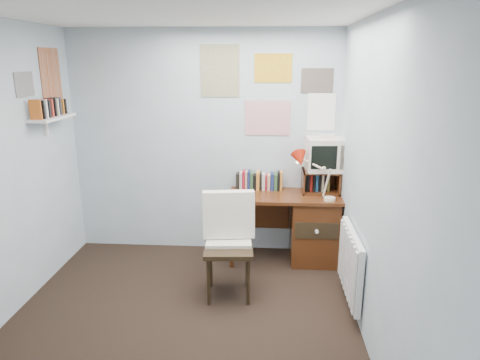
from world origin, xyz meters
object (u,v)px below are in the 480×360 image
at_px(radiator, 351,264).
at_px(wall_shelf, 52,118).
at_px(desk, 309,226).
at_px(crt_tv, 325,152).
at_px(desk_lamp, 331,180).
at_px(tv_riser, 320,181).
at_px(desk_chair, 229,249).

relative_size(radiator, wall_shelf, 1.29).
height_order(desk, crt_tv, crt_tv).
bearing_deg(desk, crt_tv, 39.51).
xyz_separation_m(desk, radiator, (0.29, -0.93, 0.01)).
distance_m(crt_tv, radiator, 1.32).
relative_size(desk_lamp, radiator, 0.55).
bearing_deg(desk, tv_riser, 42.96).
relative_size(desk_lamp, tv_riser, 1.10).
relative_size(desk_chair, crt_tv, 2.34).
relative_size(tv_riser, crt_tv, 0.98).
distance_m(tv_riser, crt_tv, 0.32).
bearing_deg(wall_shelf, crt_tv, 10.58).
bearing_deg(desk_lamp, crt_tv, 107.52).
relative_size(desk, wall_shelf, 1.94).
xyz_separation_m(desk_lamp, crt_tv, (-0.03, 0.31, 0.22)).
height_order(crt_tv, radiator, crt_tv).
bearing_deg(desk_chair, wall_shelf, 162.04).
bearing_deg(desk, wall_shelf, -171.60).
distance_m(desk, crt_tv, 0.82).
bearing_deg(radiator, wall_shelf, 169.11).
xyz_separation_m(tv_riser, crt_tv, (0.04, 0.02, 0.32)).
xyz_separation_m(tv_riser, wall_shelf, (-2.69, -0.49, 0.74)).
xyz_separation_m(desk, crt_tv, (0.16, 0.13, 0.80)).
bearing_deg(desk_lamp, tv_riser, 115.51).
bearing_deg(desk_lamp, wall_shelf, -163.20).
distance_m(desk, tv_riser, 0.51).
distance_m(desk_lamp, tv_riser, 0.31).
height_order(crt_tv, wall_shelf, wall_shelf).
distance_m(radiator, wall_shelf, 3.15).
height_order(desk_lamp, radiator, desk_lamp).
distance_m(desk_chair, tv_riser, 1.37).
xyz_separation_m(crt_tv, wall_shelf, (-2.73, -0.51, 0.42)).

